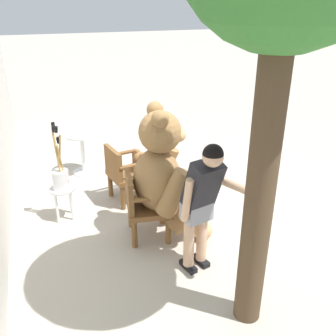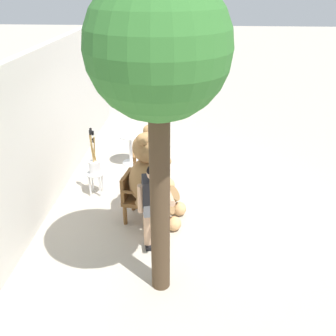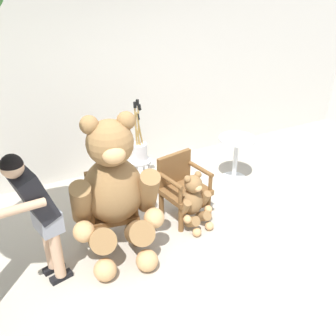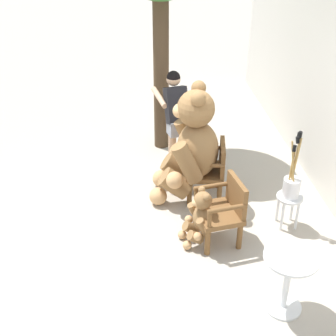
# 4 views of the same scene
# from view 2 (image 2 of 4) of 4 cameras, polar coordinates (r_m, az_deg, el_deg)

# --- Properties ---
(ground_plane) EXTENTS (60.00, 60.00, 0.00)m
(ground_plane) POSITION_cam_2_polar(r_m,az_deg,el_deg) (7.14, 1.36, -5.49)
(ground_plane) COLOR #B2A899
(back_wall) EXTENTS (10.00, 0.16, 2.80)m
(back_wall) POSITION_cam_2_polar(r_m,az_deg,el_deg) (7.00, -18.62, 5.19)
(back_wall) COLOR beige
(back_wall) RESTS_ON ground
(wooden_chair_left) EXTENTS (0.64, 0.60, 0.86)m
(wooden_chair_left) POSITION_cam_2_polar(r_m,az_deg,el_deg) (6.54, -4.81, -4.16)
(wooden_chair_left) COLOR brown
(wooden_chair_left) RESTS_ON ground
(wooden_chair_right) EXTENTS (0.64, 0.61, 0.86)m
(wooden_chair_right) POSITION_cam_2_polar(r_m,az_deg,el_deg) (7.39, -3.76, -0.24)
(wooden_chair_right) COLOR brown
(wooden_chair_right) RESTS_ON ground
(teddy_bear_large) EXTENTS (1.04, 1.03, 1.70)m
(teddy_bear_large) POSITION_cam_2_polar(r_m,az_deg,el_deg) (6.30, -2.53, -1.49)
(teddy_bear_large) COLOR olive
(teddy_bear_large) RESTS_ON ground
(teddy_bear_small) EXTENTS (0.47, 0.47, 0.77)m
(teddy_bear_small) POSITION_cam_2_polar(r_m,az_deg,el_deg) (7.42, -1.56, -0.84)
(teddy_bear_small) COLOR olive
(teddy_bear_small) RESTS_ON ground
(person_visitor) EXTENTS (0.71, 0.59, 1.56)m
(person_visitor) POSITION_cam_2_polar(r_m,az_deg,el_deg) (5.53, -2.25, -4.83)
(person_visitor) COLOR black
(person_visitor) RESTS_ON ground
(white_stool) EXTENTS (0.34, 0.34, 0.46)m
(white_stool) POSITION_cam_2_polar(r_m,az_deg,el_deg) (7.43, -10.97, -1.48)
(white_stool) COLOR silver
(white_stool) RESTS_ON ground
(brush_bucket) EXTENTS (0.22, 0.22, 0.93)m
(brush_bucket) POSITION_cam_2_polar(r_m,az_deg,el_deg) (7.30, -11.16, 0.57)
(brush_bucket) COLOR white
(brush_bucket) RESTS_ON white_stool
(round_side_table) EXTENTS (0.56, 0.56, 0.72)m
(round_side_table) POSITION_cam_2_polar(r_m,az_deg,el_deg) (8.53, -5.76, 3.43)
(round_side_table) COLOR silver
(round_side_table) RESTS_ON ground
(patio_tree) EXTENTS (1.61, 1.54, 3.97)m
(patio_tree) POSITION_cam_2_polar(r_m,az_deg,el_deg) (4.06, -0.82, 16.68)
(patio_tree) COLOR #473523
(patio_tree) RESTS_ON ground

